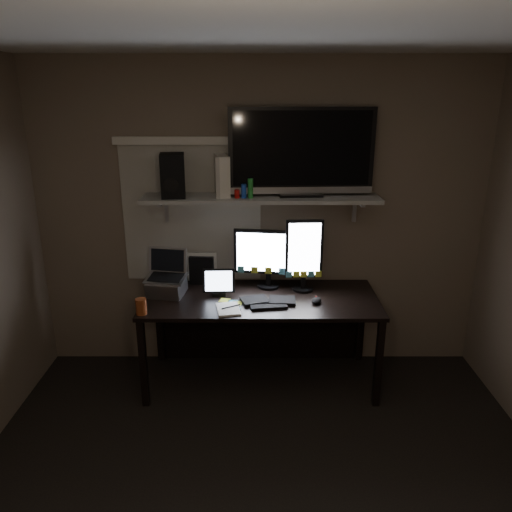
{
  "coord_description": "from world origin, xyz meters",
  "views": [
    {
      "loc": [
        -0.03,
        -2.11,
        2.25
      ],
      "look_at": [
        -0.04,
        1.25,
        1.13
      ],
      "focal_mm": 35.0,
      "sensor_mm": 36.0,
      "label": 1
    }
  ],
  "objects_px": {
    "monitor_portrait": "(304,255)",
    "game_console": "(222,175)",
    "laptop": "(166,274)",
    "keyboard": "(269,301)",
    "tv": "(301,152)",
    "tablet": "(219,282)",
    "cup": "(141,306)",
    "desk": "(260,312)",
    "mouse": "(316,300)",
    "monitor_landscape": "(269,258)",
    "speaker": "(173,175)"
  },
  "relations": [
    {
      "from": "monitor_portrait",
      "to": "game_console",
      "type": "bearing_deg",
      "value": 170.39
    },
    {
      "from": "laptop",
      "to": "game_console",
      "type": "height_order",
      "value": "game_console"
    },
    {
      "from": "keyboard",
      "to": "tv",
      "type": "relative_size",
      "value": 0.38
    },
    {
      "from": "keyboard",
      "to": "game_console",
      "type": "relative_size",
      "value": 1.35
    },
    {
      "from": "tablet",
      "to": "cup",
      "type": "xyz_separation_m",
      "value": [
        -0.53,
        -0.34,
        -0.05
      ]
    },
    {
      "from": "desk",
      "to": "laptop",
      "type": "height_order",
      "value": "laptop"
    },
    {
      "from": "cup",
      "to": "mouse",
      "type": "bearing_deg",
      "value": 8.7
    },
    {
      "from": "cup",
      "to": "desk",
      "type": "bearing_deg",
      "value": 26.16
    },
    {
      "from": "mouse",
      "to": "cup",
      "type": "distance_m",
      "value": 1.28
    },
    {
      "from": "desk",
      "to": "monitor_landscape",
      "type": "bearing_deg",
      "value": 56.3
    },
    {
      "from": "monitor_portrait",
      "to": "cup",
      "type": "relative_size",
      "value": 5.1
    },
    {
      "from": "desk",
      "to": "monitor_portrait",
      "type": "xyz_separation_m",
      "value": [
        0.34,
        0.03,
        0.47
      ]
    },
    {
      "from": "game_console",
      "to": "speaker",
      "type": "distance_m",
      "value": 0.37
    },
    {
      "from": "cup",
      "to": "monitor_landscape",
      "type": "bearing_deg",
      "value": 29.34
    },
    {
      "from": "tablet",
      "to": "laptop",
      "type": "height_order",
      "value": "laptop"
    },
    {
      "from": "game_console",
      "to": "monitor_portrait",
      "type": "bearing_deg",
      "value": -19.77
    },
    {
      "from": "desk",
      "to": "tv",
      "type": "relative_size",
      "value": 1.66
    },
    {
      "from": "keyboard",
      "to": "tv",
      "type": "bearing_deg",
      "value": 45.07
    },
    {
      "from": "monitor_landscape",
      "to": "cup",
      "type": "relative_size",
      "value": 4.84
    },
    {
      "from": "tablet",
      "to": "speaker",
      "type": "xyz_separation_m",
      "value": [
        -0.33,
        0.13,
        0.8
      ]
    },
    {
      "from": "monitor_landscape",
      "to": "game_console",
      "type": "height_order",
      "value": "game_console"
    },
    {
      "from": "monitor_landscape",
      "to": "tablet",
      "type": "xyz_separation_m",
      "value": [
        -0.39,
        -0.17,
        -0.14
      ]
    },
    {
      "from": "laptop",
      "to": "mouse",
      "type": "bearing_deg",
      "value": 2.68
    },
    {
      "from": "desk",
      "to": "tv",
      "type": "xyz_separation_m",
      "value": [
        0.3,
        0.11,
        1.25
      ]
    },
    {
      "from": "desk",
      "to": "cup",
      "type": "bearing_deg",
      "value": -153.84
    },
    {
      "from": "desk",
      "to": "speaker",
      "type": "bearing_deg",
      "value": 175.42
    },
    {
      "from": "laptop",
      "to": "cup",
      "type": "height_order",
      "value": "laptop"
    },
    {
      "from": "mouse",
      "to": "laptop",
      "type": "distance_m",
      "value": 1.17
    },
    {
      "from": "desk",
      "to": "game_console",
      "type": "distance_m",
      "value": 1.12
    },
    {
      "from": "keyboard",
      "to": "mouse",
      "type": "height_order",
      "value": "mouse"
    },
    {
      "from": "mouse",
      "to": "tv",
      "type": "relative_size",
      "value": 0.1
    },
    {
      "from": "keyboard",
      "to": "speaker",
      "type": "distance_m",
      "value": 1.18
    },
    {
      "from": "laptop",
      "to": "cup",
      "type": "relative_size",
      "value": 2.99
    },
    {
      "from": "cup",
      "to": "game_console",
      "type": "relative_size",
      "value": 0.38
    },
    {
      "from": "desk",
      "to": "mouse",
      "type": "distance_m",
      "value": 0.51
    },
    {
      "from": "laptop",
      "to": "monitor_landscape",
      "type": "bearing_deg",
      "value": 22.21
    },
    {
      "from": "keyboard",
      "to": "tv",
      "type": "distance_m",
      "value": 1.14
    },
    {
      "from": "tablet",
      "to": "speaker",
      "type": "bearing_deg",
      "value": 156.9
    },
    {
      "from": "desk",
      "to": "tv",
      "type": "distance_m",
      "value": 1.29
    },
    {
      "from": "monitor_portrait",
      "to": "mouse",
      "type": "bearing_deg",
      "value": -75.78
    },
    {
      "from": "monitor_landscape",
      "to": "tv",
      "type": "xyz_separation_m",
      "value": [
        0.24,
        0.01,
        0.83
      ]
    },
    {
      "from": "tv",
      "to": "laptop",
      "type": "bearing_deg",
      "value": -173.04
    },
    {
      "from": "tv",
      "to": "cup",
      "type": "bearing_deg",
      "value": -158.35
    },
    {
      "from": "tablet",
      "to": "desk",
      "type": "bearing_deg",
      "value": 11.4
    },
    {
      "from": "mouse",
      "to": "speaker",
      "type": "relative_size",
      "value": 0.33
    },
    {
      "from": "keyboard",
      "to": "laptop",
      "type": "bearing_deg",
      "value": 161.96
    },
    {
      "from": "speaker",
      "to": "keyboard",
      "type": "bearing_deg",
      "value": -28.01
    },
    {
      "from": "laptop",
      "to": "cup",
      "type": "distance_m",
      "value": 0.39
    },
    {
      "from": "laptop",
      "to": "game_console",
      "type": "xyz_separation_m",
      "value": [
        0.44,
        0.18,
        0.73
      ]
    },
    {
      "from": "speaker",
      "to": "cup",
      "type": "bearing_deg",
      "value": -120.02
    }
  ]
}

